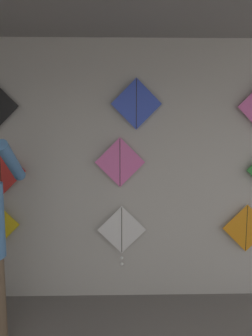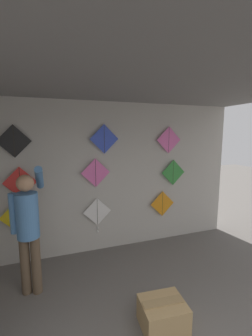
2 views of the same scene
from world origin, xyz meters
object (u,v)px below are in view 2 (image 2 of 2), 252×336
(kite_2, at_px, (162,204))
(kite_6, at_px, (14,141))
(kite_8, at_px, (169,140))
(kite_4, at_px, (96,173))
(cardboard_box, at_px, (163,314))
(kite_0, at_px, (17,217))
(kite_1, at_px, (97,213))
(kite_3, at_px, (20,183))
(kite_7, at_px, (104,139))
(kite_5, at_px, (173,173))
(shopkeeper, at_px, (28,224))

(kite_2, distance_m, kite_6, 2.99)
(kite_8, bearing_deg, kite_4, 180.00)
(cardboard_box, height_order, kite_2, kite_2)
(kite_2, relative_size, kite_8, 1.00)
(kite_6, relative_size, kite_8, 1.00)
(kite_0, distance_m, kite_8, 3.10)
(kite_1, bearing_deg, kite_0, 179.97)
(kite_3, bearing_deg, kite_7, 0.00)
(kite_4, bearing_deg, kite_1, -2.48)
(kite_5, height_order, kite_6, kite_6)
(kite_1, relative_size, kite_3, 1.26)
(kite_1, relative_size, kite_8, 1.26)
(kite_8, bearing_deg, kite_3, 180.00)
(shopkeeper, relative_size, kite_1, 2.71)
(kite_4, relative_size, kite_5, 1.00)
(kite_1, bearing_deg, kite_8, 0.03)
(kite_4, distance_m, kite_5, 1.62)
(kite_0, relative_size, kite_5, 1.00)
(cardboard_box, bearing_deg, kite_7, 95.52)
(kite_7, bearing_deg, cardboard_box, -84.48)
(kite_3, bearing_deg, kite_6, 180.00)
(kite_0, bearing_deg, cardboard_box, -48.60)
(kite_6, bearing_deg, cardboard_box, -49.36)
(kite_3, xyz_separation_m, kite_5, (2.87, 0.00, 0.00))
(kite_0, relative_size, kite_1, 0.79)
(kite_3, height_order, kite_5, kite_5)
(kite_2, distance_m, kite_8, 1.31)
(kite_1, distance_m, kite_7, 1.38)
(kite_6, xyz_separation_m, kite_8, (2.79, 0.00, -0.01))
(kite_1, xyz_separation_m, kite_2, (1.36, 0.00, 0.03))
(kite_6, bearing_deg, kite_7, 0.00)
(kite_1, distance_m, kite_2, 1.37)
(kite_5, relative_size, kite_7, 1.00)
(cardboard_box, distance_m, kite_1, 2.05)
(shopkeeper, distance_m, kite_2, 2.62)
(kite_3, bearing_deg, kite_1, -0.03)
(kite_1, distance_m, kite_5, 1.73)
(kite_6, xyz_separation_m, kite_7, (1.47, 0.00, 0.02))
(cardboard_box, height_order, kite_8, kite_8)
(kite_5, bearing_deg, kite_6, 180.00)
(kite_3, bearing_deg, kite_5, 0.00)
(cardboard_box, distance_m, kite_5, 2.63)
(kite_3, relative_size, kite_7, 1.00)
(kite_5, bearing_deg, kite_1, -179.97)
(kite_0, height_order, kite_6, kite_6)
(cardboard_box, relative_size, kite_2, 1.02)
(kite_7, distance_m, kite_8, 1.32)
(cardboard_box, xyz_separation_m, kite_0, (-1.70, 1.93, 0.69))
(kite_5, bearing_deg, kite_0, 180.00)
(kite_3, distance_m, kite_7, 1.58)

